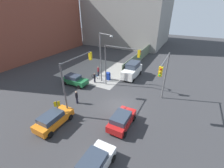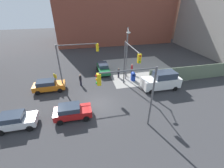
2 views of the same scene
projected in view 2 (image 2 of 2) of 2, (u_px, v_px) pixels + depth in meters
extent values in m
plane|color=#333335|center=(99.00, 104.00, 18.68)|extent=(120.00, 120.00, 0.00)
cube|color=gray|center=(140.00, 69.00, 28.00)|extent=(12.00, 12.00, 0.01)
cube|color=#607056|center=(212.00, 71.00, 24.38)|extent=(22.02, 0.12, 2.40)
cube|color=brown|center=(112.00, 13.00, 45.37)|extent=(32.00, 18.00, 15.56)
cylinder|color=brown|center=(175.00, 15.00, 45.83)|extent=(1.80, 1.80, 14.48)
cylinder|color=#59595B|center=(60.00, 69.00, 20.04)|extent=(0.18, 0.18, 6.50)
cylinder|color=#59595B|center=(77.00, 44.00, 18.98)|extent=(5.16, 0.12, 0.12)
cube|color=yellow|center=(97.00, 47.00, 19.72)|extent=(0.32, 0.36, 1.00)
sphere|color=red|center=(99.00, 45.00, 19.60)|extent=(0.18, 0.18, 0.18)
sphere|color=orange|center=(99.00, 47.00, 19.76)|extent=(0.18, 0.18, 0.18)
sphere|color=green|center=(99.00, 50.00, 19.92)|extent=(0.18, 0.18, 0.18)
cylinder|color=#59595B|center=(152.00, 98.00, 14.10)|extent=(0.18, 0.18, 6.50)
cylinder|color=#59595B|center=(129.00, 70.00, 12.09)|extent=(4.92, 0.12, 0.12)
cube|color=yellow|center=(99.00, 79.00, 11.89)|extent=(0.32, 0.36, 1.00)
sphere|color=red|center=(96.00, 76.00, 11.69)|extent=(0.18, 0.18, 0.18)
sphere|color=orange|center=(97.00, 80.00, 11.85)|extent=(0.18, 0.18, 0.18)
sphere|color=green|center=(97.00, 83.00, 12.01)|extent=(0.18, 0.18, 0.18)
cylinder|color=#59595B|center=(124.00, 63.00, 21.73)|extent=(0.18, 0.18, 6.50)
cylinder|color=#59595B|center=(132.00, 47.00, 17.98)|extent=(0.12, 5.20, 0.12)
cube|color=yellow|center=(139.00, 59.00, 16.04)|extent=(0.36, 0.32, 1.00)
sphere|color=red|center=(140.00, 56.00, 15.73)|extent=(0.18, 0.18, 0.18)
sphere|color=orange|center=(140.00, 59.00, 15.89)|extent=(0.18, 0.18, 0.18)
sphere|color=green|center=(140.00, 62.00, 16.04)|extent=(0.18, 0.18, 0.18)
cylinder|color=slate|center=(127.00, 55.00, 22.60)|extent=(0.20, 0.20, 8.00)
cylinder|color=slate|center=(128.00, 30.00, 19.62)|extent=(0.77, 2.33, 0.10)
ellipsoid|color=silver|center=(128.00, 33.00, 18.66)|extent=(0.56, 0.36, 0.24)
cylinder|color=#4C4C4C|center=(56.00, 81.00, 21.29)|extent=(0.08, 0.08, 2.40)
cube|color=yellow|center=(55.00, 76.00, 20.87)|extent=(0.48, 0.48, 0.64)
cube|color=navy|center=(133.00, 77.00, 23.80)|extent=(0.56, 0.64, 1.15)
cylinder|color=navy|center=(133.00, 74.00, 23.52)|extent=(0.56, 0.64, 0.56)
cube|color=orange|center=(49.00, 86.00, 21.11)|extent=(4.28, 1.80, 0.75)
cube|color=#2D3847|center=(46.00, 82.00, 20.73)|extent=(2.40, 1.58, 0.55)
cylinder|color=black|center=(61.00, 84.00, 22.34)|extent=(0.64, 0.22, 0.64)
cylinder|color=black|center=(60.00, 91.00, 20.81)|extent=(0.64, 0.22, 0.64)
cylinder|color=black|center=(40.00, 86.00, 21.79)|extent=(0.64, 0.22, 0.64)
cylinder|color=black|center=(38.00, 93.00, 20.26)|extent=(0.64, 0.22, 0.64)
cube|color=#1E6638|center=(103.00, 69.00, 26.25)|extent=(1.80, 4.16, 0.75)
cube|color=#2D3847|center=(103.00, 65.00, 26.21)|extent=(1.58, 2.33, 0.55)
cylinder|color=black|center=(110.00, 74.00, 25.40)|extent=(0.22, 0.64, 0.64)
cylinder|color=black|center=(99.00, 75.00, 25.06)|extent=(0.22, 0.64, 0.64)
cylinder|color=black|center=(107.00, 67.00, 27.80)|extent=(0.22, 0.64, 0.64)
cylinder|color=black|center=(97.00, 68.00, 27.46)|extent=(0.22, 0.64, 0.64)
cube|color=white|center=(17.00, 121.00, 15.05)|extent=(3.80, 1.80, 0.75)
cube|color=#2D3847|center=(12.00, 117.00, 14.67)|extent=(2.13, 1.58, 0.55)
cylinder|color=black|center=(34.00, 116.00, 16.24)|extent=(0.64, 0.22, 0.64)
cylinder|color=black|center=(30.00, 128.00, 14.72)|extent=(0.64, 0.22, 0.64)
cylinder|color=black|center=(7.00, 120.00, 15.76)|extent=(0.64, 0.22, 0.64)
cylinder|color=black|center=(0.00, 133.00, 14.23)|extent=(0.64, 0.22, 0.64)
cube|color=#B21919|center=(73.00, 112.00, 16.25)|extent=(3.98, 1.80, 0.75)
cube|color=#2D3847|center=(69.00, 108.00, 15.87)|extent=(2.23, 1.58, 0.55)
cylinder|color=black|center=(85.00, 108.00, 17.45)|extent=(0.64, 0.22, 0.64)
cylinder|color=black|center=(86.00, 119.00, 15.92)|extent=(0.64, 0.22, 0.64)
cylinder|color=black|center=(61.00, 111.00, 16.94)|extent=(0.64, 0.22, 0.64)
cylinder|color=black|center=(60.00, 123.00, 15.42)|extent=(0.64, 0.22, 0.64)
cube|color=white|center=(161.00, 82.00, 21.43)|extent=(5.40, 2.10, 1.40)
cube|color=#2D3847|center=(165.00, 75.00, 20.94)|extent=(3.02, 1.85, 0.90)
cylinder|color=black|center=(151.00, 92.00, 20.54)|extent=(0.64, 0.22, 0.64)
cylinder|color=black|center=(145.00, 84.00, 22.32)|extent=(0.64, 0.22, 0.64)
cylinder|color=black|center=(175.00, 89.00, 21.23)|extent=(0.64, 0.22, 0.64)
cylinder|color=black|center=(167.00, 82.00, 23.01)|extent=(0.64, 0.22, 0.64)
cylinder|color=black|center=(119.00, 71.00, 24.42)|extent=(0.36, 0.36, 0.65)
sphere|color=tan|center=(119.00, 69.00, 24.20)|extent=(0.22, 0.22, 0.22)
cylinder|color=#1E1E2D|center=(119.00, 75.00, 24.78)|extent=(0.28, 0.28, 0.82)
cylinder|color=maroon|center=(132.00, 67.00, 25.62)|extent=(0.36, 0.36, 0.70)
sphere|color=tan|center=(132.00, 65.00, 25.39)|extent=(0.24, 0.24, 0.24)
cylinder|color=#1E1E2D|center=(132.00, 71.00, 26.02)|extent=(0.28, 0.28, 0.89)
cylinder|color=black|center=(80.00, 78.00, 22.10)|extent=(0.36, 0.36, 0.70)
sphere|color=tan|center=(80.00, 75.00, 21.87)|extent=(0.24, 0.24, 0.24)
cylinder|color=#1E1E2D|center=(81.00, 83.00, 22.49)|extent=(0.28, 0.28, 0.88)
torus|color=black|center=(124.00, 72.00, 26.12)|extent=(0.05, 0.71, 0.71)
torus|color=black|center=(126.00, 74.00, 25.23)|extent=(0.05, 0.71, 0.71)
cube|color=#1E5999|center=(125.00, 72.00, 25.59)|extent=(0.04, 1.04, 0.08)
cylinder|color=#1E5999|center=(126.00, 72.00, 25.23)|extent=(0.04, 0.04, 0.40)
torus|color=black|center=(52.00, 84.00, 22.42)|extent=(0.71, 0.05, 0.71)
torus|color=black|center=(44.00, 85.00, 22.23)|extent=(0.71, 0.05, 0.71)
cube|color=maroon|center=(48.00, 83.00, 22.24)|extent=(1.04, 0.04, 0.08)
cylinder|color=maroon|center=(46.00, 82.00, 22.06)|extent=(0.04, 0.04, 0.40)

